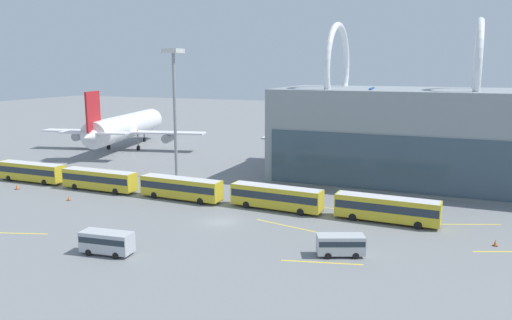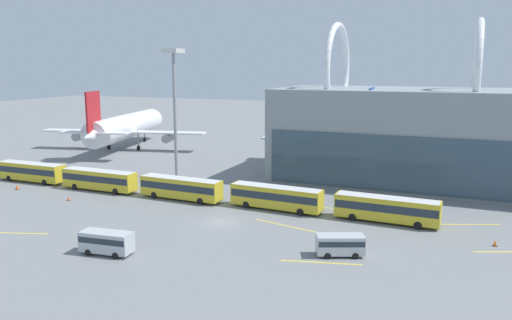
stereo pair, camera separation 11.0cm
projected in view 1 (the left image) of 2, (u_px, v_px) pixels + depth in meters
name	position (u px, v px, depth m)	size (l,w,h in m)	color
ground_plane	(221.00, 222.00, 64.04)	(440.00, 440.00, 0.00)	slate
airliner_at_gate_near	(125.00, 127.00, 119.78)	(39.90, 40.16, 14.60)	white
airliner_at_gate_far	(377.00, 138.00, 100.04)	(47.35, 43.53, 16.16)	silver
shuttle_bus_0	(31.00, 171.00, 85.95)	(13.10, 2.67, 3.30)	gold
shuttle_bus_1	(99.00, 179.00, 79.88)	(13.12, 2.75, 3.30)	gold
shuttle_bus_2	(181.00, 187.00, 74.39)	(13.20, 3.16, 3.30)	gold
shuttle_bus_3	(276.00, 196.00, 69.13)	(13.22, 3.32, 3.30)	gold
shuttle_bus_4	(387.00, 208.00, 63.44)	(13.19, 3.10, 3.30)	gold
service_van_foreground	(341.00, 244.00, 52.28)	(5.35, 3.78, 2.26)	#B2B7BC
service_van_crossing	(107.00, 241.00, 52.76)	(5.79, 2.69, 2.44)	#B2B7BC
floodlight_mast	(174.00, 85.00, 87.34)	(2.99, 2.99, 22.68)	gray
lane_stripe_0	(322.00, 262.00, 50.68)	(8.30, 0.25, 0.01)	yellow
lane_stripe_1	(465.00, 224.00, 62.96)	(8.84, 0.25, 0.01)	yellow
lane_stripe_2	(329.00, 208.00, 70.27)	(8.67, 0.25, 0.01)	yellow
lane_stripe_3	(20.00, 233.00, 59.58)	(6.95, 0.25, 0.01)	yellow
lane_stripe_5	(293.00, 227.00, 61.91)	(10.89, 0.25, 0.01)	yellow
traffic_cone_0	(17.00, 187.00, 80.93)	(0.65, 0.65, 0.80)	black
traffic_cone_1	(69.00, 198.00, 74.19)	(0.51, 0.51, 0.65)	black
traffic_cone_2	(495.00, 243.00, 55.31)	(0.49, 0.49, 0.73)	black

